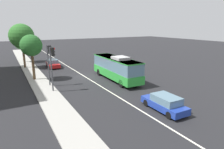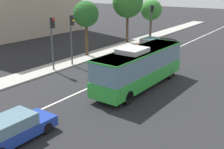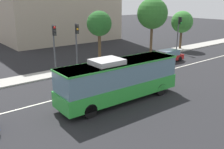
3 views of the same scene
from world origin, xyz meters
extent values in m
plane|color=black|center=(0.00, 0.00, 0.00)|extent=(160.00, 160.00, 0.00)
cube|color=#9E9B93|center=(0.00, 6.50, 0.07)|extent=(80.00, 2.53, 0.14)
cube|color=silver|center=(0.00, 0.00, 0.01)|extent=(76.00, 0.16, 0.01)
cube|color=green|center=(-3.79, -3.25, 0.98)|extent=(10.05, 2.73, 1.10)
cube|color=slate|center=(-3.79, -3.25, 2.31)|extent=(9.85, 2.65, 1.58)
cube|color=green|center=(-3.79, -3.25, 3.04)|extent=(9.95, 2.70, 0.12)
cube|color=#B2B2B2|center=(-4.99, -3.22, 3.28)|extent=(2.24, 1.85, 0.36)
cylinder|color=black|center=(-0.36, -2.23, 0.50)|extent=(1.01, 0.32, 1.00)
cylinder|color=black|center=(-0.41, -4.43, 0.50)|extent=(1.01, 0.32, 1.00)
cylinder|color=black|center=(-7.16, -2.07, 0.50)|extent=(1.01, 0.32, 1.00)
cylinder|color=black|center=(-7.21, -4.27, 0.50)|extent=(1.01, 0.32, 1.00)
cube|color=#B21919|center=(8.92, 2.65, 0.52)|extent=(4.55, 1.93, 0.60)
cube|color=slate|center=(9.17, 2.64, 1.14)|extent=(2.57, 1.73, 0.64)
cylinder|color=black|center=(7.39, 1.89, 0.32)|extent=(0.65, 0.24, 0.64)
cylinder|color=black|center=(7.44, 3.49, 0.32)|extent=(0.65, 0.24, 0.64)
cylinder|color=black|center=(10.39, 1.81, 0.32)|extent=(0.65, 0.24, 0.64)
cylinder|color=black|center=(10.44, 3.41, 0.32)|extent=(0.65, 0.24, 0.64)
cylinder|color=#47474C|center=(14.61, 5.53, 2.60)|extent=(0.16, 0.16, 5.20)
cube|color=black|center=(14.61, 5.25, 4.65)|extent=(0.32, 0.28, 0.96)
sphere|color=#2D2D2D|center=(14.61, 5.10, 4.97)|extent=(0.22, 0.22, 0.22)
sphere|color=#2D2D2D|center=(14.61, 5.10, 4.65)|extent=(0.22, 0.22, 0.22)
sphere|color=#1ED838|center=(14.61, 5.10, 4.33)|extent=(0.22, 0.22, 0.22)
cylinder|color=#47474C|center=(-4.75, 5.75, 2.60)|extent=(0.16, 0.16, 5.20)
cube|color=black|center=(-4.77, 5.47, 4.65)|extent=(0.34, 0.30, 0.96)
sphere|color=red|center=(-4.78, 5.32, 4.97)|extent=(0.22, 0.22, 0.22)
sphere|color=#2D2D2D|center=(-4.78, 5.32, 4.65)|extent=(0.22, 0.22, 0.22)
sphere|color=#2D2D2D|center=(-4.78, 5.32, 4.33)|extent=(0.22, 0.22, 0.22)
cylinder|color=#47474C|center=(-2.31, 5.59, 2.60)|extent=(0.16, 0.16, 5.20)
cube|color=black|center=(-2.33, 5.31, 4.65)|extent=(0.34, 0.31, 0.96)
sphere|color=#2D2D2D|center=(-2.34, 5.16, 4.97)|extent=(0.22, 0.22, 0.22)
sphere|color=#F9A514|center=(-2.34, 5.16, 4.65)|extent=(0.22, 0.22, 0.22)
sphere|color=#2D2D2D|center=(-2.34, 5.16, 4.33)|extent=(0.22, 0.22, 0.22)
cylinder|color=#4C3823|center=(1.59, 6.88, 1.89)|extent=(0.36, 0.36, 3.78)
sphere|color=#235B23|center=(1.59, 6.88, 4.87)|extent=(2.91, 2.91, 2.91)
cylinder|color=#4C3823|center=(17.03, 6.71, 1.51)|extent=(0.36, 0.36, 3.02)
sphere|color=#387F33|center=(17.03, 6.71, 4.25)|extent=(3.28, 3.28, 3.28)
cylinder|color=#4C3823|center=(10.82, 7.16, 2.05)|extent=(0.36, 0.36, 4.10)
sphere|color=#2D6B28|center=(10.82, 7.16, 5.68)|extent=(4.22, 4.22, 4.22)
cube|color=slate|center=(16.91, 29.11, 2.11)|extent=(0.17, 15.18, 1.50)
cube|color=slate|center=(16.91, 29.11, 5.51)|extent=(0.17, 15.18, 1.50)
camera|label=1|loc=(-26.76, 10.22, 7.52)|focal=31.31mm
camera|label=2|loc=(-22.38, -13.60, 7.96)|focal=44.27mm
camera|label=3|loc=(-15.32, -16.85, 7.52)|focal=39.71mm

